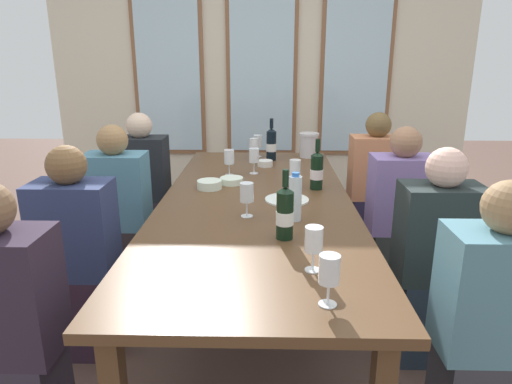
# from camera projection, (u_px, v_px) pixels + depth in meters

# --- Properties ---
(ground_plane) EXTENTS (12.00, 12.00, 0.00)m
(ground_plane) POSITION_uv_depth(u_px,v_px,m) (256.00, 316.00, 2.74)
(ground_plane) COLOR brown
(back_wall_with_windows) EXTENTS (4.26, 0.10, 2.90)m
(back_wall_with_windows) POSITION_uv_depth(u_px,v_px,m) (262.00, 62.00, 4.59)
(back_wall_with_windows) COLOR beige
(back_wall_with_windows) RESTS_ON ground
(dining_table) EXTENTS (1.06, 2.57, 0.74)m
(dining_table) POSITION_uv_depth(u_px,v_px,m) (256.00, 210.00, 2.54)
(dining_table) COLOR brown
(dining_table) RESTS_ON ground
(white_plate_0) EXTENTS (0.24, 0.24, 0.01)m
(white_plate_0) POSITION_uv_depth(u_px,v_px,m) (287.00, 200.00, 2.51)
(white_plate_0) COLOR white
(white_plate_0) RESTS_ON dining_table
(metal_pitcher) EXTENTS (0.16, 0.16, 0.19)m
(metal_pitcher) POSITION_uv_depth(u_px,v_px,m) (309.00, 145.00, 3.56)
(metal_pitcher) COLOR silver
(metal_pitcher) RESTS_ON dining_table
(wine_bottle_0) EXTENTS (0.08, 0.08, 0.32)m
(wine_bottle_0) POSITION_uv_depth(u_px,v_px,m) (271.00, 144.00, 3.45)
(wine_bottle_0) COLOR black
(wine_bottle_0) RESTS_ON dining_table
(wine_bottle_1) EXTENTS (0.08, 0.08, 0.31)m
(wine_bottle_1) POSITION_uv_depth(u_px,v_px,m) (285.00, 213.00, 1.96)
(wine_bottle_1) COLOR black
(wine_bottle_1) RESTS_ON dining_table
(wine_bottle_2) EXTENTS (0.08, 0.08, 0.30)m
(wine_bottle_2) POSITION_uv_depth(u_px,v_px,m) (317.00, 170.00, 2.70)
(wine_bottle_2) COLOR black
(wine_bottle_2) RESTS_ON dining_table
(tasting_bowl_0) EXTENTS (0.11, 0.11, 0.04)m
(tasting_bowl_0) POSITION_uv_depth(u_px,v_px,m) (265.00, 163.00, 3.28)
(tasting_bowl_0) COLOR white
(tasting_bowl_0) RESTS_ON dining_table
(tasting_bowl_1) EXTENTS (0.15, 0.15, 0.05)m
(tasting_bowl_1) POSITION_uv_depth(u_px,v_px,m) (209.00, 185.00, 2.73)
(tasting_bowl_1) COLOR white
(tasting_bowl_1) RESTS_ON dining_table
(tasting_bowl_2) EXTENTS (0.15, 0.15, 0.04)m
(tasting_bowl_2) POSITION_uv_depth(u_px,v_px,m) (232.00, 181.00, 2.83)
(tasting_bowl_2) COLOR white
(tasting_bowl_2) RESTS_ON dining_table
(water_bottle) EXTENTS (0.06, 0.06, 0.24)m
(water_bottle) POSITION_uv_depth(u_px,v_px,m) (295.00, 198.00, 2.18)
(water_bottle) COLOR white
(water_bottle) RESTS_ON dining_table
(wine_glass_0) EXTENTS (0.07, 0.07, 0.17)m
(wine_glass_0) POSITION_uv_depth(u_px,v_px,m) (254.00, 156.00, 3.05)
(wine_glass_0) COLOR white
(wine_glass_0) RESTS_ON dining_table
(wine_glass_1) EXTENTS (0.07, 0.07, 0.17)m
(wine_glass_1) POSITION_uv_depth(u_px,v_px,m) (314.00, 240.00, 1.66)
(wine_glass_1) COLOR white
(wine_glass_1) RESTS_ON dining_table
(wine_glass_2) EXTENTS (0.07, 0.07, 0.17)m
(wine_glass_2) POSITION_uv_depth(u_px,v_px,m) (254.00, 146.00, 3.42)
(wine_glass_2) COLOR white
(wine_glass_2) RESTS_ON dining_table
(wine_glass_3) EXTENTS (0.07, 0.07, 0.17)m
(wine_glass_3) POSITION_uv_depth(u_px,v_px,m) (258.00, 142.00, 3.56)
(wine_glass_3) COLOR white
(wine_glass_3) RESTS_ON dining_table
(wine_glass_4) EXTENTS (0.07, 0.07, 0.17)m
(wine_glass_4) POSITION_uv_depth(u_px,v_px,m) (229.00, 158.00, 3.01)
(wine_glass_4) COLOR white
(wine_glass_4) RESTS_ON dining_table
(wine_glass_5) EXTENTS (0.07, 0.07, 0.17)m
(wine_glass_5) POSITION_uv_depth(u_px,v_px,m) (295.00, 169.00, 2.72)
(wine_glass_5) COLOR white
(wine_glass_5) RESTS_ON dining_table
(wine_glass_6) EXTENTS (0.07, 0.07, 0.17)m
(wine_glass_6) POSITION_uv_depth(u_px,v_px,m) (329.00, 271.00, 1.42)
(wine_glass_6) COLOR white
(wine_glass_6) RESTS_ON dining_table
(wine_glass_7) EXTENTS (0.07, 0.07, 0.17)m
(wine_glass_7) POSITION_uv_depth(u_px,v_px,m) (247.00, 193.00, 2.22)
(wine_glass_7) COLOR white
(wine_glass_7) RESTS_ON dining_table
(seated_person_0) EXTENTS (0.38, 0.24, 1.11)m
(seated_person_0) POSITION_uv_depth(u_px,v_px,m) (9.00, 334.00, 1.66)
(seated_person_0) COLOR #332C3A
(seated_person_0) RESTS_ON ground
(seated_person_1) EXTENTS (0.38, 0.24, 1.11)m
(seated_person_1) POSITION_uv_depth(u_px,v_px,m) (489.00, 332.00, 1.68)
(seated_person_1) COLOR #393942
(seated_person_1) RESTS_ON ground
(seated_person_2) EXTENTS (0.38, 0.24, 1.11)m
(seated_person_2) POSITION_uv_depth(u_px,v_px,m) (78.00, 260.00, 2.28)
(seated_person_2) COLOR #342131
(seated_person_2) RESTS_ON ground
(seated_person_3) EXTENTS (0.38, 0.24, 1.11)m
(seated_person_3) POSITION_uv_depth(u_px,v_px,m) (435.00, 264.00, 2.23)
(seated_person_3) COLOR #263240
(seated_person_3) RESTS_ON ground
(seated_person_4) EXTENTS (0.38, 0.24, 1.11)m
(seated_person_4) POSITION_uv_depth(u_px,v_px,m) (119.00, 215.00, 2.91)
(seated_person_4) COLOR #322A2D
(seated_person_4) RESTS_ON ground
(seated_person_5) EXTENTS (0.38, 0.24, 1.11)m
(seated_person_5) POSITION_uv_depth(u_px,v_px,m) (399.00, 219.00, 2.84)
(seated_person_5) COLOR #333A37
(seated_person_5) RESTS_ON ground
(seated_person_6) EXTENTS (0.38, 0.24, 1.11)m
(seated_person_6) POSITION_uv_depth(u_px,v_px,m) (144.00, 189.00, 3.49)
(seated_person_6) COLOR #382E39
(seated_person_6) RESTS_ON ground
(seated_person_7) EXTENTS (0.38, 0.24, 1.11)m
(seated_person_7) POSITION_uv_depth(u_px,v_px,m) (374.00, 188.00, 3.51)
(seated_person_7) COLOR #2A2541
(seated_person_7) RESTS_ON ground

